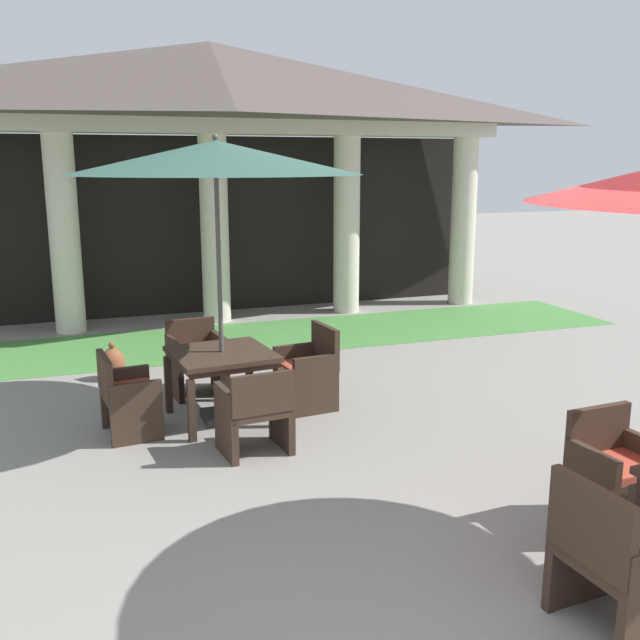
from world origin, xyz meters
The scene contains 11 objects.
background_pavilion centered at (0.00, 9.30, 3.40)m, with size 10.59×2.56×4.48m.
lawn_strip centered at (0.00, 7.78, 0.00)m, with size 12.39×2.16×0.01m, color #47843D.
patio_chair_near_foreground_west centered at (0.44, 0.31, 0.43)m, with size 0.59×0.66×0.94m.
patio_chair_near_foreground_north centered at (1.32, 1.30, 0.41)m, with size 0.62×0.55×0.86m.
patio_table_mid_left centered at (-0.92, 4.47, 0.64)m, with size 1.08×1.08×0.73m.
patio_umbrella_mid_left centered at (-0.92, 4.47, 2.66)m, with size 2.87×2.87×2.90m.
patio_chair_mid_left_west centered at (-1.90, 4.37, 0.40)m, with size 0.56×0.67×0.83m.
patio_chair_mid_left_south centered at (-0.82, 3.49, 0.40)m, with size 0.66×0.57×0.82m.
patio_chair_mid_left_east centered at (0.06, 4.56, 0.41)m, with size 0.59×0.66×0.90m.
patio_chair_mid_left_north centered at (-1.02, 5.44, 0.41)m, with size 0.66×0.64×0.84m.
terracotta_urn centered at (-1.90, 6.33, 0.20)m, with size 0.30×0.30×0.47m.
Camera 1 is at (-2.37, -2.57, 2.65)m, focal length 40.24 mm.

